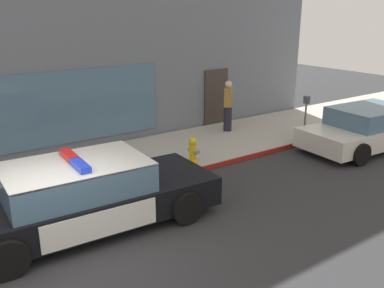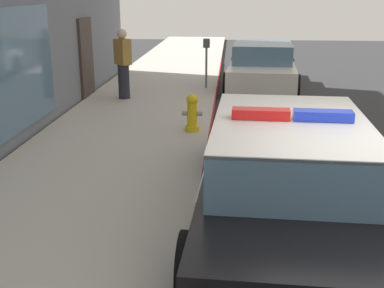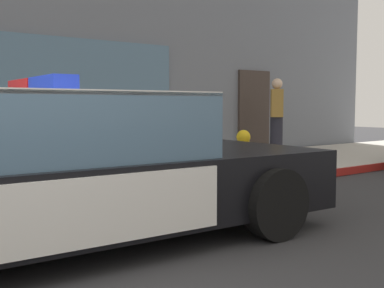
% 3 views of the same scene
% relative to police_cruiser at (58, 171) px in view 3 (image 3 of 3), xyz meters
% --- Properties ---
extents(police_cruiser, '(5.18, 2.28, 1.49)m').
position_rel_police_cruiser_xyz_m(police_cruiser, '(0.00, 0.00, 0.00)').
color(police_cruiser, black).
rests_on(police_cruiser, ground).
extents(fire_hydrant, '(0.34, 0.39, 0.73)m').
position_rel_police_cruiser_xyz_m(fire_hydrant, '(3.57, 1.42, -0.18)').
color(fire_hydrant, gold).
rests_on(fire_hydrant, sidewalk).
extents(pedestrian_on_sidewalk, '(0.46, 0.47, 1.71)m').
position_rel_police_cruiser_xyz_m(pedestrian_on_sidewalk, '(6.38, 3.35, 0.33)').
color(pedestrian_on_sidewalk, '#23232D').
rests_on(pedestrian_on_sidewalk, sidewalk).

